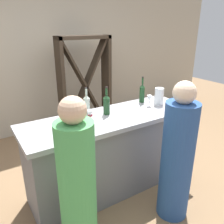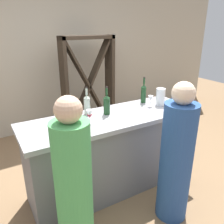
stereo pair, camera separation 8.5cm
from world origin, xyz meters
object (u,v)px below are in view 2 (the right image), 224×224
at_px(wine_bottle_center_olive_green, 144,93).
at_px(wine_bottle_second_left_olive_green, 107,104).
at_px(water_pitcher, 160,97).
at_px(person_left_guest, 74,189).
at_px(wine_glass_near_left, 180,100).
at_px(person_center_guest, 176,159).
at_px(wine_bottle_leftmost_clear_pale, 87,104).
at_px(wine_glass_near_center, 89,115).
at_px(wine_glass_far_left, 68,108).
at_px(wine_glass_near_right, 151,99).
at_px(wine_rack, 88,86).

bearing_deg(wine_bottle_center_olive_green, wine_bottle_second_left_olive_green, -168.30).
relative_size(water_pitcher, person_left_guest, 0.15).
xyz_separation_m(wine_glass_near_left, person_center_guest, (-0.51, -0.51, -0.39)).
bearing_deg(wine_bottle_center_olive_green, wine_glass_near_left, -62.24).
relative_size(wine_bottle_leftmost_clear_pale, wine_glass_near_center, 2.06).
xyz_separation_m(water_pitcher, person_center_guest, (-0.41, -0.74, -0.38)).
xyz_separation_m(wine_bottle_center_olive_green, wine_glass_near_left, (0.23, -0.43, -0.01)).
relative_size(wine_glass_far_left, water_pitcher, 0.76).
relative_size(wine_bottle_center_olive_green, wine_glass_far_left, 2.07).
bearing_deg(wine_glass_near_right, wine_rack, 94.32).
bearing_deg(wine_bottle_second_left_olive_green, wine_glass_near_left, -19.36).
bearing_deg(person_left_guest, wine_glass_near_center, -36.83).
height_order(wine_bottle_second_left_olive_green, wine_glass_near_center, wine_bottle_second_left_olive_green).
relative_size(wine_bottle_second_left_olive_green, wine_glass_far_left, 1.98).
relative_size(wine_rack, wine_glass_near_right, 12.76).
bearing_deg(person_center_guest, wine_rack, 4.28).
xyz_separation_m(wine_bottle_leftmost_clear_pale, wine_glass_far_left, (-0.22, 0.02, -0.01)).
relative_size(wine_bottle_center_olive_green, wine_glass_near_center, 2.20).
bearing_deg(person_left_guest, wine_bottle_second_left_olive_green, -44.88).
distance_m(water_pitcher, person_left_guest, 1.64).
distance_m(wine_bottle_center_olive_green, wine_glass_near_center, 0.96).
xyz_separation_m(wine_glass_near_right, person_left_guest, (-1.32, -0.68, -0.36)).
height_order(wine_bottle_leftmost_clear_pale, wine_glass_near_center, wine_bottle_leftmost_clear_pale).
height_order(wine_bottle_center_olive_green, wine_glass_near_right, wine_bottle_center_olive_green).
bearing_deg(wine_glass_near_right, person_left_guest, -152.61).
bearing_deg(water_pitcher, person_left_guest, -155.77).
bearing_deg(person_left_guest, wine_bottle_center_olive_green, -57.81).
bearing_deg(wine_glass_near_left, water_pitcher, 113.26).
distance_m(wine_bottle_leftmost_clear_pale, wine_glass_near_right, 0.82).
xyz_separation_m(wine_rack, wine_bottle_center_olive_green, (0.13, -1.44, 0.21)).
bearing_deg(water_pitcher, wine_glass_near_left, -66.74).
relative_size(wine_rack, wine_bottle_center_olive_green, 5.12).
bearing_deg(wine_glass_near_right, person_center_guest, -109.72).
relative_size(wine_glass_near_right, wine_glass_far_left, 0.83).
height_order(wine_bottle_center_olive_green, wine_glass_near_left, wine_bottle_center_olive_green).
relative_size(wine_glass_near_center, wine_glass_near_right, 1.13).
bearing_deg(wine_bottle_second_left_olive_green, wine_glass_near_right, -3.04).
bearing_deg(wine_glass_near_center, wine_bottle_center_olive_green, 17.16).
distance_m(wine_bottle_center_olive_green, wine_glass_far_left, 1.03).
bearing_deg(water_pitcher, wine_glass_near_right, 167.92).
bearing_deg(wine_bottle_leftmost_clear_pale, person_left_guest, -121.68).
xyz_separation_m(wine_glass_near_center, person_center_guest, (0.62, -0.65, -0.37)).
relative_size(wine_glass_far_left, person_left_guest, 0.11).
height_order(wine_rack, wine_glass_near_center, wine_rack).
distance_m(wine_rack, wine_glass_near_left, 1.91).
bearing_deg(wine_bottle_leftmost_clear_pale, wine_glass_near_center, -109.74).
height_order(wine_bottle_center_olive_green, wine_glass_far_left, wine_bottle_center_olive_green).
relative_size(wine_rack, wine_bottle_leftmost_clear_pale, 5.47).
bearing_deg(water_pitcher, wine_bottle_center_olive_green, 122.88).
xyz_separation_m(wine_glass_near_center, water_pitcher, (1.04, 0.09, 0.01)).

